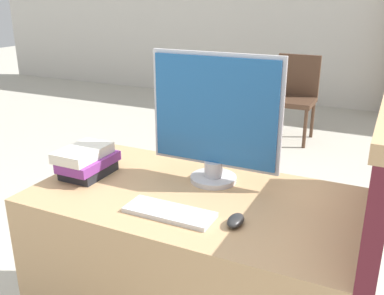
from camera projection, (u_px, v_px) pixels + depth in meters
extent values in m
cube|color=beige|center=(355.00, 0.00, 5.40)|extent=(12.00, 0.06, 2.80)
cube|color=tan|center=(193.00, 279.00, 1.72)|extent=(1.20, 0.68, 0.76)
cube|color=#5B1E28|center=(366.00, 280.00, 1.44)|extent=(0.05, 0.76, 1.10)
cylinder|color=#B7B7BC|center=(213.00, 178.00, 1.70)|extent=(0.18, 0.18, 0.02)
cylinder|color=#B7B7BC|center=(214.00, 169.00, 1.68)|extent=(0.07, 0.07, 0.06)
cube|color=#B7B7BC|center=(215.00, 111.00, 1.61)|extent=(0.52, 0.01, 0.44)
cube|color=#1E5693|center=(215.00, 111.00, 1.61)|extent=(0.49, 0.02, 0.41)
cube|color=silver|center=(169.00, 212.00, 1.44)|extent=(0.31, 0.11, 0.02)
ellipsoid|color=#262626|center=(236.00, 221.00, 1.37)|extent=(0.05, 0.09, 0.03)
cube|color=#232328|center=(89.00, 170.00, 1.75)|extent=(0.15, 0.20, 0.04)
cube|color=#7A3384|center=(89.00, 162.00, 1.73)|extent=(0.15, 0.24, 0.04)
cube|color=silver|center=(83.00, 153.00, 1.72)|extent=(0.15, 0.23, 0.04)
cylinder|color=#4C3323|center=(268.00, 124.00, 4.42)|extent=(0.04, 0.04, 0.39)
cylinder|color=#4C3323|center=(305.00, 129.00, 4.26)|extent=(0.04, 0.04, 0.39)
cylinder|color=#4C3323|center=(278.00, 116.00, 4.74)|extent=(0.04, 0.04, 0.39)
cylinder|color=#4C3323|center=(312.00, 120.00, 4.58)|extent=(0.04, 0.04, 0.39)
cube|color=#4C3323|center=(292.00, 101.00, 4.43)|extent=(0.44, 0.44, 0.05)
cube|color=#4C3323|center=(298.00, 75.00, 4.51)|extent=(0.44, 0.04, 0.43)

